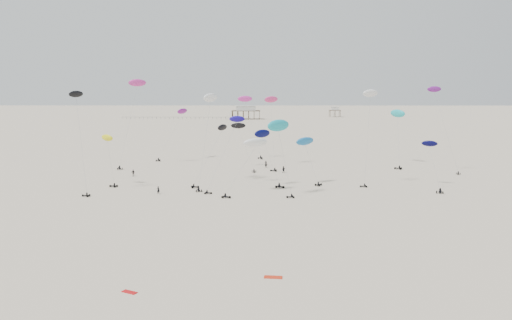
{
  "coord_description": "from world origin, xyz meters",
  "views": [
    {
      "loc": [
        1.06,
        -19.15,
        22.38
      ],
      "look_at": [
        0.0,
        88.0,
        7.0
      ],
      "focal_mm": 35.0,
      "sensor_mm": 36.0,
      "label": 1
    }
  ],
  "objects_px": {
    "pavilion_main": "(246,113)",
    "rig_4": "(249,113)",
    "rig_9": "(369,110)",
    "spectator_0": "(158,194)",
    "pavilion_small": "(335,112)",
    "rig_0": "(241,134)"
  },
  "relations": [
    {
      "from": "pavilion_small",
      "to": "rig_4",
      "type": "xyz_separation_m",
      "value": [
        -62.81,
        -240.15,
        11.21
      ]
    },
    {
      "from": "pavilion_main",
      "to": "spectator_0",
      "type": "distance_m",
      "value": 265.0
    },
    {
      "from": "rig_4",
      "to": "rig_9",
      "type": "xyz_separation_m",
      "value": [
        28.69,
        -44.1,
        2.91
      ]
    },
    {
      "from": "pavilion_small",
      "to": "spectator_0",
      "type": "bearing_deg",
      "value": -105.35
    },
    {
      "from": "spectator_0",
      "to": "rig_4",
      "type": "bearing_deg",
      "value": -92.57
    },
    {
      "from": "rig_9",
      "to": "spectator_0",
      "type": "relative_size",
      "value": 11.34
    },
    {
      "from": "spectator_0",
      "to": "pavilion_main",
      "type": "bearing_deg",
      "value": -76.59
    },
    {
      "from": "rig_4",
      "to": "rig_0",
      "type": "bearing_deg",
      "value": 62.7
    },
    {
      "from": "pavilion_main",
      "to": "rig_4",
      "type": "relative_size",
      "value": 1.03
    },
    {
      "from": "rig_0",
      "to": "rig_4",
      "type": "distance_m",
      "value": 19.37
    },
    {
      "from": "rig_4",
      "to": "pavilion_small",
      "type": "bearing_deg",
      "value": -126.64
    },
    {
      "from": "pavilion_small",
      "to": "spectator_0",
      "type": "xyz_separation_m",
      "value": [
        -80.91,
        -294.74,
        -3.49
      ]
    },
    {
      "from": "rig_9",
      "to": "pavilion_small",
      "type": "bearing_deg",
      "value": -13.67
    },
    {
      "from": "rig_9",
      "to": "spectator_0",
      "type": "height_order",
      "value": "rig_9"
    },
    {
      "from": "pavilion_small",
      "to": "rig_4",
      "type": "height_order",
      "value": "rig_4"
    },
    {
      "from": "pavilion_main",
      "to": "pavilion_small",
      "type": "distance_m",
      "value": 76.16
    },
    {
      "from": "pavilion_main",
      "to": "rig_9",
      "type": "xyz_separation_m",
      "value": [
        35.88,
        -254.25,
        13.38
      ]
    },
    {
      "from": "pavilion_main",
      "to": "spectator_0",
      "type": "bearing_deg",
      "value": -92.36
    },
    {
      "from": "pavilion_small",
      "to": "rig_9",
      "type": "relative_size",
      "value": 0.4
    },
    {
      "from": "pavilion_main",
      "to": "pavilion_small",
      "type": "relative_size",
      "value": 2.33
    },
    {
      "from": "pavilion_small",
      "to": "rig_0",
      "type": "height_order",
      "value": "rig_0"
    },
    {
      "from": "pavilion_main",
      "to": "rig_9",
      "type": "distance_m",
      "value": 257.12
    }
  ]
}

